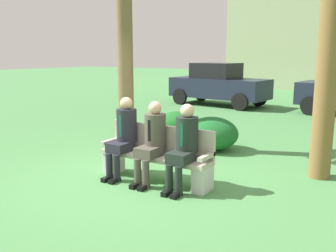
{
  "coord_description": "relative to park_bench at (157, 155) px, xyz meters",
  "views": [
    {
      "loc": [
        3.6,
        -4.69,
        2.05
      ],
      "look_at": [
        0.28,
        0.53,
        0.85
      ],
      "focal_mm": 40.09,
      "sensor_mm": 36.0,
      "label": 1
    }
  ],
  "objects": [
    {
      "name": "parked_car_near",
      "position": [
        -3.03,
        8.85,
        0.41
      ],
      "size": [
        4.05,
        2.07,
        1.68
      ],
      "color": "#1E2338",
      "rests_on": "ground"
    },
    {
      "name": "seated_man_middle",
      "position": [
        -0.0,
        -0.13,
        0.31
      ],
      "size": [
        0.34,
        0.72,
        1.31
      ],
      "color": "#4C473D",
      "rests_on": "ground"
    },
    {
      "name": "shrub_near_bench",
      "position": [
        -1.45,
        3.03,
        -0.11
      ],
      "size": [
        1.0,
        0.92,
        0.62
      ],
      "primitive_type": "ellipsoid",
      "color": "#1C6524",
      "rests_on": "ground"
    },
    {
      "name": "shrub_mid_lawn",
      "position": [
        -0.11,
        2.29,
        -0.07
      ],
      "size": [
        1.14,
        1.05,
        0.71
      ],
      "primitive_type": "ellipsoid",
      "color": "#1A5E27",
      "rests_on": "ground"
    },
    {
      "name": "seated_man_left",
      "position": [
        -0.58,
        -0.12,
        0.32
      ],
      "size": [
        0.34,
        0.72,
        1.34
      ],
      "color": "#23232D",
      "rests_on": "ground"
    },
    {
      "name": "park_bench",
      "position": [
        0.0,
        0.0,
        0.0
      ],
      "size": [
        1.94,
        0.44,
        0.9
      ],
      "color": "#B7AD9E",
      "rests_on": "ground"
    },
    {
      "name": "ground_plane",
      "position": [
        -0.28,
        -0.19,
        -0.42
      ],
      "size": [
        80.0,
        80.0,
        0.0
      ],
      "primitive_type": "plane",
      "color": "#49864A"
    },
    {
      "name": "seated_man_right",
      "position": [
        0.58,
        -0.12,
        0.31
      ],
      "size": [
        0.34,
        0.72,
        1.31
      ],
      "color": "#1E2823",
      "rests_on": "ground"
    }
  ]
}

